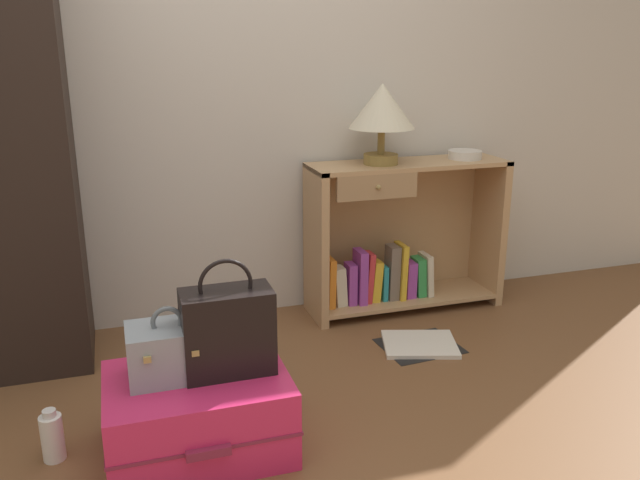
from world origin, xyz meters
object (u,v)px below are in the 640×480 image
(suitcase_large, at_px, (198,414))
(handbag, at_px, (228,330))
(train_case, at_px, (169,351))
(open_book_on_floor, at_px, (420,344))
(bowl, at_px, (465,155))
(bookshelf, at_px, (398,241))
(table_lamp, at_px, (382,109))
(bottle, at_px, (52,437))

(suitcase_large, height_order, handbag, handbag)
(train_case, height_order, open_book_on_floor, train_case)
(bowl, relative_size, train_case, 0.63)
(bookshelf, xyz_separation_m, suitcase_large, (-1.18, -0.98, -0.23))
(bookshelf, height_order, table_lamp, table_lamp)
(table_lamp, height_order, bottle, table_lamp)
(bowl, xyz_separation_m, open_book_on_floor, (-0.45, -0.47, -0.79))
(bookshelf, xyz_separation_m, open_book_on_floor, (-0.09, -0.48, -0.36))
(table_lamp, height_order, open_book_on_floor, table_lamp)
(bowl, bearing_deg, bottle, -156.71)
(bookshelf, bearing_deg, train_case, -143.16)
(handbag, relative_size, bottle, 2.16)
(train_case, bearing_deg, bowl, 29.89)
(table_lamp, xyz_separation_m, bottle, (-1.53, -0.86, -0.96))
(train_case, xyz_separation_m, open_book_on_floor, (1.16, 0.46, -0.36))
(bookshelf, distance_m, train_case, 1.57)
(bowl, xyz_separation_m, train_case, (-1.61, -0.93, -0.43))
(bookshelf, relative_size, suitcase_large, 1.66)
(bowl, xyz_separation_m, handbag, (-1.42, -0.95, -0.37))
(bookshelf, xyz_separation_m, train_case, (-1.26, -0.94, 0.01))
(suitcase_large, distance_m, handbag, 0.31)
(suitcase_large, relative_size, train_case, 2.26)
(table_lamp, xyz_separation_m, handbag, (-0.94, -0.94, -0.61))
(table_lamp, height_order, handbag, table_lamp)
(open_book_on_floor, bearing_deg, train_case, -158.42)
(suitcase_large, distance_m, train_case, 0.25)
(train_case, bearing_deg, bookshelf, 36.84)
(table_lamp, distance_m, bowl, 0.53)
(bowl, bearing_deg, handbag, -146.11)
(bowl, bearing_deg, suitcase_large, -147.88)
(bookshelf, height_order, bowl, bowl)
(bookshelf, xyz_separation_m, table_lamp, (-0.12, -0.02, 0.68))
(train_case, distance_m, open_book_on_floor, 1.30)
(open_book_on_floor, bearing_deg, bookshelf, 78.91)
(bowl, relative_size, bottle, 0.92)
(open_book_on_floor, bearing_deg, suitcase_large, -155.44)
(handbag, height_order, bottle, handbag)
(bottle, bearing_deg, bowl, 23.29)
(suitcase_large, bearing_deg, bowl, 32.12)
(table_lamp, distance_m, bottle, 2.00)
(bowl, distance_m, train_case, 1.91)
(bottle, bearing_deg, handbag, -8.42)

